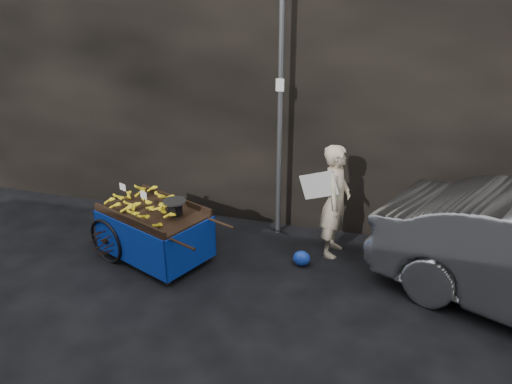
% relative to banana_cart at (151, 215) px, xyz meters
% --- Properties ---
extents(ground, '(80.00, 80.00, 0.00)m').
position_rel_banana_cart_xyz_m(ground, '(1.26, -0.03, -0.69)').
color(ground, black).
rests_on(ground, ground).
extents(building_wall, '(13.50, 2.00, 5.00)m').
position_rel_banana_cart_xyz_m(building_wall, '(1.66, 2.57, 1.81)').
color(building_wall, black).
rests_on(building_wall, ground).
extents(street_pole, '(0.12, 0.10, 4.00)m').
position_rel_banana_cart_xyz_m(street_pole, '(1.56, 1.27, 1.32)').
color(street_pole, slate).
rests_on(street_pole, ground).
extents(banana_cart, '(2.24, 1.61, 1.11)m').
position_rel_banana_cart_xyz_m(banana_cart, '(0.00, 0.00, 0.00)').
color(banana_cart, black).
rests_on(banana_cart, ground).
extents(vendor, '(0.75, 0.65, 1.69)m').
position_rel_banana_cart_xyz_m(vendor, '(2.50, 0.87, 0.16)').
color(vendor, '#C9B695').
rests_on(vendor, ground).
extents(plastic_bag, '(0.25, 0.20, 0.22)m').
position_rel_banana_cart_xyz_m(plastic_bag, '(2.13, 0.38, -0.57)').
color(plastic_bag, blue).
rests_on(plastic_bag, ground).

